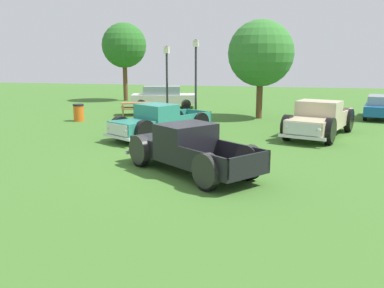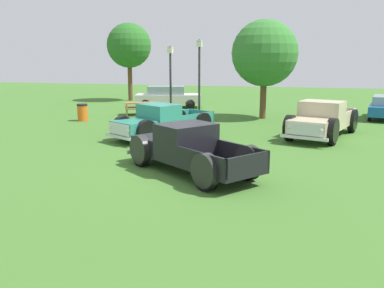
{
  "view_description": "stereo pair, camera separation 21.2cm",
  "coord_description": "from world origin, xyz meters",
  "px_view_note": "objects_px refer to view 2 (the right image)",
  "views": [
    {
      "loc": [
        3.53,
        -12.08,
        3.43
      ],
      "look_at": [
        0.58,
        -0.21,
        0.9
      ],
      "focal_mm": 38.83,
      "sensor_mm": 36.0,
      "label": 1
    },
    {
      "loc": [
        3.74,
        -12.03,
        3.43
      ],
      "look_at": [
        0.58,
        -0.21,
        0.9
      ],
      "focal_mm": 38.83,
      "sensor_mm": 36.0,
      "label": 2
    }
  ],
  "objects_px": {
    "oak_tree_west": "(129,46)",
    "lamp_post_far": "(199,78)",
    "sedan_distant_a": "(168,96)",
    "trash_can": "(82,112)",
    "picnic_table": "(140,107)",
    "oak_tree_east": "(265,53)",
    "lamp_post_near": "(171,81)",
    "pickup_truck_behind_left": "(321,120)",
    "pickup_truck_behind_right": "(158,122)",
    "pickup_truck_foreground": "(185,148)"
  },
  "relations": [
    {
      "from": "pickup_truck_behind_left",
      "to": "sedan_distant_a",
      "type": "distance_m",
      "value": 13.58
    },
    {
      "from": "pickup_truck_behind_left",
      "to": "oak_tree_west",
      "type": "xyz_separation_m",
      "value": [
        -14.62,
        13.14,
        3.66
      ]
    },
    {
      "from": "pickup_truck_behind_left",
      "to": "trash_can",
      "type": "xyz_separation_m",
      "value": [
        -12.67,
        1.85,
        -0.29
      ]
    },
    {
      "from": "pickup_truck_behind_right",
      "to": "lamp_post_far",
      "type": "bearing_deg",
      "value": 86.35
    },
    {
      "from": "trash_can",
      "to": "pickup_truck_behind_right",
      "type": "bearing_deg",
      "value": -33.04
    },
    {
      "from": "lamp_post_near",
      "to": "oak_tree_east",
      "type": "distance_m",
      "value": 5.54
    },
    {
      "from": "lamp_post_far",
      "to": "trash_can",
      "type": "distance_m",
      "value": 6.81
    },
    {
      "from": "pickup_truck_foreground",
      "to": "sedan_distant_a",
      "type": "distance_m",
      "value": 16.94
    },
    {
      "from": "pickup_truck_behind_left",
      "to": "pickup_truck_behind_right",
      "type": "bearing_deg",
      "value": -164.29
    },
    {
      "from": "pickup_truck_foreground",
      "to": "oak_tree_west",
      "type": "relative_size",
      "value": 0.78
    },
    {
      "from": "oak_tree_west",
      "to": "lamp_post_far",
      "type": "bearing_deg",
      "value": -48.38
    },
    {
      "from": "pickup_truck_behind_right",
      "to": "picnic_table",
      "type": "xyz_separation_m",
      "value": [
        -3.63,
        6.89,
        -0.22
      ]
    },
    {
      "from": "pickup_truck_behind_left",
      "to": "lamp_post_far",
      "type": "bearing_deg",
      "value": 148.42
    },
    {
      "from": "lamp_post_near",
      "to": "oak_tree_east",
      "type": "bearing_deg",
      "value": 16.78
    },
    {
      "from": "lamp_post_near",
      "to": "oak_tree_west",
      "type": "height_order",
      "value": "oak_tree_west"
    },
    {
      "from": "pickup_truck_foreground",
      "to": "pickup_truck_behind_left",
      "type": "distance_m",
      "value": 8.01
    },
    {
      "from": "sedan_distant_a",
      "to": "oak_tree_west",
      "type": "distance_m",
      "value": 7.08
    },
    {
      "from": "lamp_post_far",
      "to": "trash_can",
      "type": "xyz_separation_m",
      "value": [
        -6.19,
        -2.13,
        -1.87
      ]
    },
    {
      "from": "sedan_distant_a",
      "to": "lamp_post_far",
      "type": "relative_size",
      "value": 1.08
    },
    {
      "from": "sedan_distant_a",
      "to": "oak_tree_east",
      "type": "bearing_deg",
      "value": -28.08
    },
    {
      "from": "pickup_truck_foreground",
      "to": "pickup_truck_behind_left",
      "type": "bearing_deg",
      "value": 57.92
    },
    {
      "from": "lamp_post_far",
      "to": "oak_tree_east",
      "type": "distance_m",
      "value": 3.96
    },
    {
      "from": "oak_tree_east",
      "to": "trash_can",
      "type": "bearing_deg",
      "value": -159.82
    },
    {
      "from": "pickup_truck_foreground",
      "to": "sedan_distant_a",
      "type": "xyz_separation_m",
      "value": [
        -5.8,
        15.92,
        0.09
      ]
    },
    {
      "from": "lamp_post_near",
      "to": "picnic_table",
      "type": "xyz_separation_m",
      "value": [
        -2.36,
        1.1,
        -1.67
      ]
    },
    {
      "from": "lamp_post_near",
      "to": "oak_tree_west",
      "type": "bearing_deg",
      "value": 124.93
    },
    {
      "from": "pickup_truck_foreground",
      "to": "trash_can",
      "type": "relative_size",
      "value": 5.16
    },
    {
      "from": "oak_tree_east",
      "to": "lamp_post_far",
      "type": "bearing_deg",
      "value": -157.77
    },
    {
      "from": "pickup_truck_foreground",
      "to": "pickup_truck_behind_right",
      "type": "relative_size",
      "value": 0.97
    },
    {
      "from": "pickup_truck_behind_left",
      "to": "sedan_distant_a",
      "type": "bearing_deg",
      "value": 137.72
    },
    {
      "from": "oak_tree_west",
      "to": "pickup_truck_behind_right",
      "type": "bearing_deg",
      "value": -62.75
    },
    {
      "from": "pickup_truck_behind_right",
      "to": "lamp_post_near",
      "type": "bearing_deg",
      "value": 102.43
    },
    {
      "from": "oak_tree_east",
      "to": "pickup_truck_foreground",
      "type": "bearing_deg",
      "value": -95.73
    },
    {
      "from": "sedan_distant_a",
      "to": "oak_tree_west",
      "type": "bearing_deg",
      "value": 138.77
    },
    {
      "from": "sedan_distant_a",
      "to": "trash_can",
      "type": "distance_m",
      "value": 7.75
    },
    {
      "from": "lamp_post_near",
      "to": "oak_tree_east",
      "type": "height_order",
      "value": "oak_tree_east"
    },
    {
      "from": "picnic_table",
      "to": "trash_can",
      "type": "bearing_deg",
      "value": -125.02
    },
    {
      "from": "picnic_table",
      "to": "oak_tree_east",
      "type": "distance_m",
      "value": 8.13
    },
    {
      "from": "lamp_post_near",
      "to": "oak_tree_west",
      "type": "distance_m",
      "value": 11.55
    },
    {
      "from": "pickup_truck_behind_right",
      "to": "lamp_post_far",
      "type": "height_order",
      "value": "lamp_post_far"
    },
    {
      "from": "lamp_post_near",
      "to": "pickup_truck_foreground",
      "type": "bearing_deg",
      "value": -69.97
    },
    {
      "from": "pickup_truck_behind_right",
      "to": "lamp_post_far",
      "type": "distance_m",
      "value": 6.14
    },
    {
      "from": "pickup_truck_behind_left",
      "to": "oak_tree_east",
      "type": "xyz_separation_m",
      "value": [
        -3.03,
        5.39,
        2.93
      ]
    },
    {
      "from": "lamp_post_far",
      "to": "trash_can",
      "type": "height_order",
      "value": "lamp_post_far"
    },
    {
      "from": "lamp_post_near",
      "to": "picnic_table",
      "type": "bearing_deg",
      "value": 154.89
    },
    {
      "from": "picnic_table",
      "to": "trash_can",
      "type": "xyz_separation_m",
      "value": [
        -2.18,
        -3.11,
        -0.01
      ]
    },
    {
      "from": "pickup_truck_behind_right",
      "to": "picnic_table",
      "type": "distance_m",
      "value": 7.79
    },
    {
      "from": "pickup_truck_foreground",
      "to": "lamp_post_near",
      "type": "distance_m",
      "value": 11.42
    },
    {
      "from": "pickup_truck_behind_right",
      "to": "trash_can",
      "type": "relative_size",
      "value": 5.33
    },
    {
      "from": "trash_can",
      "to": "oak_tree_east",
      "type": "relative_size",
      "value": 0.17
    }
  ]
}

